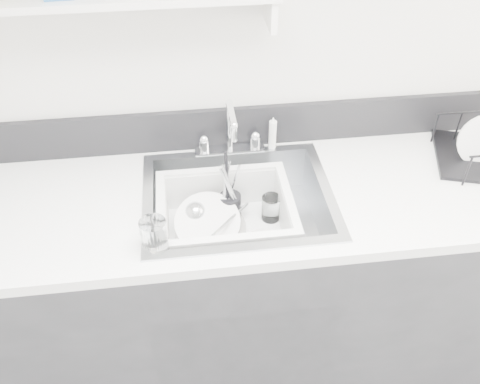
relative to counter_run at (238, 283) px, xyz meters
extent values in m
cube|color=silver|center=(0.00, 0.30, 0.84)|extent=(3.50, 0.02, 2.60)
cube|color=#29292C|center=(0.00, 0.00, -0.02)|extent=(3.20, 0.62, 0.88)
cube|color=white|center=(0.00, 0.00, 0.44)|extent=(3.20, 0.62, 0.04)
cube|color=black|center=(0.00, 0.30, 0.54)|extent=(3.20, 0.02, 0.16)
cube|color=silver|center=(0.00, 0.25, 0.47)|extent=(0.26, 0.06, 0.02)
cylinder|color=silver|center=(-0.10, 0.25, 0.50)|extent=(0.04, 0.04, 0.05)
cylinder|color=silver|center=(0.10, 0.25, 0.50)|extent=(0.04, 0.04, 0.05)
cylinder|color=silver|center=(0.00, 0.25, 0.57)|extent=(0.02, 0.02, 0.20)
cylinder|color=silver|center=(0.00, 0.18, 0.68)|extent=(0.02, 0.15, 0.02)
cylinder|color=silver|center=(0.16, 0.25, 0.53)|extent=(0.03, 0.03, 0.14)
cube|color=silver|center=(0.13, 0.23, 1.00)|extent=(0.02, 0.14, 0.10)
cylinder|color=white|center=(-0.10, -0.02, 0.32)|extent=(0.25, 0.25, 0.02)
cylinder|color=white|center=(-0.09, -0.01, 0.33)|extent=(0.24, 0.24, 0.02)
cylinder|color=white|center=(-0.11, -0.02, 0.37)|extent=(0.28, 0.27, 0.10)
cylinder|color=black|center=(-0.02, 0.06, 0.36)|extent=(0.08, 0.08, 0.10)
cylinder|color=silver|center=(-0.03, 0.07, 0.44)|extent=(0.01, 0.05, 0.19)
cylinder|color=silver|center=(-0.01, 0.06, 0.43)|extent=(0.02, 0.04, 0.18)
cylinder|color=black|center=(-0.03, 0.07, 0.46)|extent=(0.01, 0.06, 0.21)
cylinder|color=white|center=(0.12, 0.04, 0.36)|extent=(0.07, 0.07, 0.10)
cylinder|color=white|center=(-0.28, -0.21, 0.52)|extent=(0.08, 0.08, 0.11)
imported|color=white|center=(0.08, -0.09, 0.32)|extent=(0.11, 0.11, 0.03)
camera|label=1|loc=(-0.16, -1.28, 1.59)|focal=38.00mm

